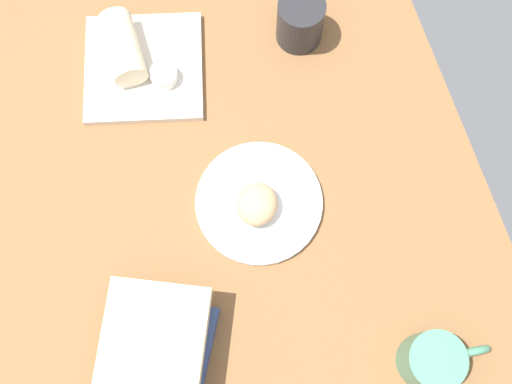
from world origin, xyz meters
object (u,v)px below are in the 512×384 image
Objects in this scene: scone_pastry at (257,204)px; coffee_mug at (433,360)px; square_plate at (144,68)px; second_mug at (301,19)px; book_stack at (157,356)px; round_plate at (259,203)px; sauce_cup at (164,75)px; breakfast_wrap at (123,47)px.

scone_pastry is 0.55× the size of coffee_mug.
second_mug is (-0.79, -30.27, 4.34)cm from square_plate.
scone_pastry is 0.29× the size of book_stack.
second_mug reaches higher than round_plate.
sauce_cup is 0.38× the size of second_mug.
coffee_mug is (-64.76, -32.11, 4.16)cm from square_plate.
breakfast_wrap is at bearing 27.14° from coffee_mug.
second_mug is at bearing -37.98° from book_stack.
breakfast_wrap is at bearing 41.29° from sauce_cup.
round_plate is at bearing 29.27° from coffee_mug.
coffee_mug reaches higher than square_plate.
book_stack reaches higher than square_plate.
second_mug is at bearing -83.89° from sauce_cup.
book_stack is (-54.85, 7.05, 0.20)cm from breakfast_wrap.
second_mug is at bearing 172.71° from breakfast_wrap.
coffee_mug is at bearing -150.73° from round_plate.
sauce_cup is 0.35× the size of coffee_mug.
square_plate is 30.59cm from second_mug.
coffee_mug reaches higher than scone_pastry.
scone_pastry is 36.00cm from second_mug.
sauce_cup is (-3.68, -3.23, 2.13)cm from square_plate.
coffee_mug reaches higher than book_stack.
breakfast_wrap reaches higher than scone_pastry.
coffee_mug is at bearing -178.35° from second_mug.
second_mug is (2.90, -27.04, 2.21)cm from sauce_cup.
round_plate is 37.86cm from breakfast_wrap.
breakfast_wrap is (6.63, 5.82, 1.78)cm from sauce_cup.
round_plate is at bearing -33.05° from scone_pastry.
breakfast_wrap is at bearing 41.29° from square_plate.
book_stack is 43.68cm from coffee_mug.
coffee_mug is (-67.71, -34.70, 0.24)cm from breakfast_wrap.
book_stack is at bearing 72.89° from coffee_mug.
square_plate is at bearing 88.51° from second_mug.
scone_pastry is at bearing 30.82° from coffee_mug.
sauce_cup is 9.00cm from breakfast_wrap.
round_plate is at bearing -159.90° from sauce_cup.
square_plate is 4.33× the size of sauce_cup.
book_stack reaches higher than breakfast_wrap.
scone_pastry reaches higher than sauce_cup.
sauce_cup is at bearing -14.94° from book_stack.
book_stack is at bearing 142.02° from second_mug.
round_plate is 1.71× the size of second_mug.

